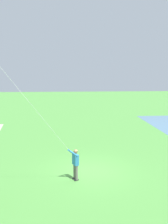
# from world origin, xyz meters

# --- Properties ---
(ground_plane) EXTENTS (120.00, 120.00, 0.00)m
(ground_plane) POSITION_xyz_m (0.00, 0.00, 0.00)
(ground_plane) COLOR #4C8E3D
(person_kite_flyer) EXTENTS (0.63, 0.51, 1.83)m
(person_kite_flyer) POSITION_xyz_m (0.88, 1.14, 1.05)
(person_kite_flyer) COLOR #232328
(person_kite_flyer) RESTS_ON ground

